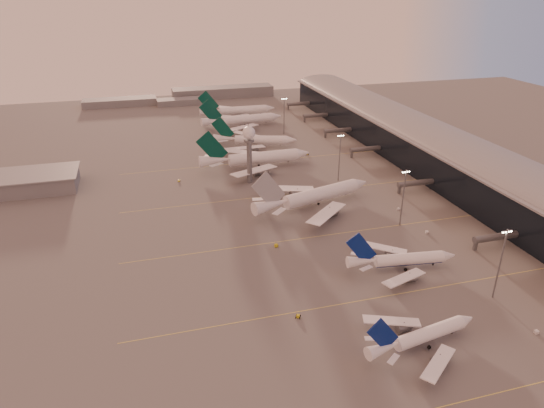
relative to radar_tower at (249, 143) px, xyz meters
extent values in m
plane|color=#595656|center=(-5.00, -120.00, -20.95)|extent=(700.00, 700.00, 0.00)
cube|color=#E8D552|center=(25.00, -155.00, -20.94)|extent=(180.00, 0.25, 0.02)
cube|color=#E8D552|center=(25.00, -110.00, -20.94)|extent=(180.00, 0.25, 0.02)
cube|color=#E8D552|center=(25.00, -65.00, -20.94)|extent=(180.00, 0.25, 0.02)
cube|color=#E8D552|center=(25.00, -20.00, -20.94)|extent=(180.00, 0.25, 0.02)
cube|color=#E8D552|center=(25.00, 30.00, -20.94)|extent=(180.00, 0.25, 0.02)
cube|color=black|center=(103.00, -10.00, -11.95)|extent=(36.00, 360.00, 18.00)
cylinder|color=gray|center=(103.00, -10.00, -2.95)|extent=(10.08, 360.00, 10.08)
cube|color=gray|center=(103.00, -10.00, -2.75)|extent=(40.00, 362.00, 0.80)
cylinder|color=slate|center=(77.00, -92.00, -16.45)|extent=(22.00, 2.80, 2.80)
cube|color=slate|center=(67.00, -92.00, -18.75)|extent=(1.20, 1.20, 4.40)
cylinder|color=slate|center=(77.00, -34.00, -16.45)|extent=(22.00, 2.80, 2.80)
cube|color=slate|center=(67.00, -34.00, -18.75)|extent=(1.20, 1.20, 4.40)
cylinder|color=slate|center=(77.00, 22.00, -16.45)|extent=(22.00, 2.80, 2.80)
cube|color=slate|center=(67.00, 22.00, -18.75)|extent=(1.20, 1.20, 4.40)
cylinder|color=slate|center=(77.00, 64.00, -16.45)|extent=(22.00, 2.80, 2.80)
cube|color=slate|center=(67.00, 64.00, -18.75)|extent=(1.20, 1.20, 4.40)
cylinder|color=slate|center=(77.00, 106.00, -16.45)|extent=(22.00, 2.80, 2.80)
cube|color=slate|center=(67.00, 106.00, -18.75)|extent=(1.20, 1.20, 4.40)
cylinder|color=slate|center=(77.00, 146.00, -16.45)|extent=(22.00, 2.80, 2.80)
cube|color=slate|center=(67.00, 146.00, -18.75)|extent=(1.20, 1.20, 4.40)
cylinder|color=slate|center=(0.00, 0.00, -9.95)|extent=(2.60, 2.60, 22.00)
cylinder|color=slate|center=(0.00, 0.00, 1.55)|extent=(5.20, 5.20, 1.20)
sphere|color=white|center=(0.00, 0.00, 5.45)|extent=(6.40, 6.40, 6.40)
cylinder|color=slate|center=(0.00, 0.00, 9.15)|extent=(0.16, 0.16, 2.00)
cylinder|color=slate|center=(53.00, -120.00, -8.45)|extent=(0.56, 0.56, 25.00)
cube|color=slate|center=(53.00, -120.00, 3.55)|extent=(3.60, 0.25, 0.25)
sphere|color=#FFEABF|center=(51.50, -120.00, 3.15)|extent=(0.56, 0.56, 0.56)
sphere|color=#FFEABF|center=(52.50, -120.00, 3.15)|extent=(0.56, 0.56, 0.56)
sphere|color=#FFEABF|center=(53.50, -120.00, 3.15)|extent=(0.56, 0.56, 0.56)
sphere|color=#FFEABF|center=(54.50, -120.00, 3.15)|extent=(0.56, 0.56, 0.56)
cylinder|color=slate|center=(50.00, -65.00, -8.45)|extent=(0.56, 0.56, 25.00)
cube|color=slate|center=(50.00, -65.00, 3.55)|extent=(3.60, 0.25, 0.25)
sphere|color=#FFEABF|center=(48.50, -65.00, 3.15)|extent=(0.56, 0.56, 0.56)
sphere|color=#FFEABF|center=(49.50, -65.00, 3.15)|extent=(0.56, 0.56, 0.56)
sphere|color=#FFEABF|center=(50.50, -65.00, 3.15)|extent=(0.56, 0.56, 0.56)
sphere|color=#FFEABF|center=(51.50, -65.00, 3.15)|extent=(0.56, 0.56, 0.56)
cylinder|color=slate|center=(45.00, -10.00, -8.45)|extent=(0.56, 0.56, 25.00)
cube|color=slate|center=(45.00, -10.00, 3.55)|extent=(3.60, 0.25, 0.25)
sphere|color=#FFEABF|center=(43.50, -10.00, 3.15)|extent=(0.56, 0.56, 0.56)
sphere|color=#FFEABF|center=(44.50, -10.00, 3.15)|extent=(0.56, 0.56, 0.56)
sphere|color=#FFEABF|center=(45.50, -10.00, 3.15)|extent=(0.56, 0.56, 0.56)
sphere|color=#FFEABF|center=(46.50, -10.00, 3.15)|extent=(0.56, 0.56, 0.56)
cylinder|color=slate|center=(43.00, 80.00, -8.45)|extent=(0.56, 0.56, 25.00)
cube|color=slate|center=(43.00, 80.00, 3.55)|extent=(3.60, 0.25, 0.25)
sphere|color=#FFEABF|center=(41.50, 80.00, 3.15)|extent=(0.56, 0.56, 0.56)
sphere|color=#FFEABF|center=(42.50, 80.00, 3.15)|extent=(0.56, 0.56, 0.56)
sphere|color=#FFEABF|center=(43.50, 80.00, 3.15)|extent=(0.56, 0.56, 0.56)
sphere|color=#FFEABF|center=(44.50, 80.00, 3.15)|extent=(0.56, 0.56, 0.56)
cube|color=slate|center=(-65.00, 200.00, -17.95)|extent=(60.00, 18.00, 6.00)
cube|color=slate|center=(25.00, 210.00, -16.45)|extent=(90.00, 20.00, 9.00)
cube|color=slate|center=(-15.00, 190.00, -18.45)|extent=(40.00, 15.00, 5.00)
cylinder|color=white|center=(20.21, -134.10, -17.74)|extent=(23.44, 7.76, 3.93)
cylinder|color=navy|center=(20.21, -134.10, -18.63)|extent=(22.80, 6.60, 2.83)
cone|color=white|center=(33.80, -131.78, -17.74)|extent=(5.07, 4.63, 3.93)
cone|color=white|center=(4.04, -136.86, -17.25)|extent=(10.21, 5.51, 3.93)
cube|color=white|center=(16.24, -144.60, -18.43)|extent=(15.60, 13.28, 1.24)
cylinder|color=slate|center=(18.63, -141.87, -20.22)|extent=(4.84, 3.27, 2.56)
cube|color=slate|center=(18.63, -141.87, -19.12)|extent=(0.35, 0.31, 1.57)
cube|color=white|center=(12.99, -125.51, -18.43)|extent=(17.08, 8.93, 1.24)
cylinder|color=slate|center=(16.15, -127.29, -20.22)|extent=(4.84, 3.27, 2.56)
cube|color=slate|center=(16.15, -127.29, -19.12)|extent=(0.35, 0.31, 1.57)
cube|color=navy|center=(3.56, -136.94, -12.38)|extent=(10.70, 2.17, 11.72)
cube|color=white|center=(4.83, -141.26, -17.15)|extent=(4.61, 3.97, 0.26)
cube|color=white|center=(3.32, -132.44, -17.15)|extent=(4.76, 2.87, 0.26)
cylinder|color=black|center=(28.86, -132.62, -20.43)|extent=(0.52, 0.52, 1.04)
cylinder|color=black|center=(17.99, -132.17, -20.38)|extent=(1.21, 0.70, 1.14)
cylinder|color=black|center=(18.75, -136.66, -20.38)|extent=(1.21, 0.70, 1.14)
cylinder|color=white|center=(35.46, -96.76, -17.50)|extent=(25.21, 7.44, 4.23)
cylinder|color=navy|center=(35.46, -96.76, -18.45)|extent=(24.56, 6.20, 3.05)
cone|color=white|center=(50.17, -98.70, -17.50)|extent=(5.32, 4.82, 4.23)
cone|color=white|center=(17.96, -94.46, -16.97)|extent=(10.89, 5.56, 4.23)
cube|color=white|center=(28.04, -106.30, -18.24)|extent=(18.31, 10.21, 1.33)
cylinder|color=slate|center=(31.37, -104.25, -20.17)|extent=(5.13, 3.36, 2.75)
cube|color=slate|center=(31.37, -104.25, -18.98)|extent=(0.37, 0.32, 1.69)
cube|color=white|center=(30.76, -85.64, -18.24)|extent=(17.07, 13.84, 1.33)
cylinder|color=slate|center=(33.44, -88.48, -20.17)|extent=(5.13, 3.36, 2.75)
cube|color=slate|center=(33.44, -88.48, -18.98)|extent=(0.37, 0.32, 1.69)
cube|color=navy|center=(17.44, -94.40, -11.73)|extent=(11.57, 1.90, 12.62)
cube|color=white|center=(17.37, -99.24, -16.86)|extent=(5.14, 3.24, 0.28)
cube|color=white|center=(18.62, -89.70, -16.86)|extent=(5.01, 4.16, 0.28)
cylinder|color=black|center=(44.82, -97.99, -20.39)|extent=(0.56, 0.56, 1.11)
cylinder|color=black|center=(33.79, -94.07, -20.34)|extent=(1.29, 0.71, 1.23)
cylinder|color=black|center=(33.15, -98.93, -20.34)|extent=(1.29, 0.71, 1.23)
cylinder|color=white|center=(25.46, -35.84, -16.72)|extent=(39.14, 16.71, 6.09)
cylinder|color=white|center=(25.46, -35.84, -18.10)|extent=(37.91, 14.85, 4.39)
cone|color=white|center=(47.80, -29.36, -16.72)|extent=(8.94, 7.95, 6.09)
cone|color=white|center=(-1.11, -43.55, -15.96)|extent=(17.40, 10.40, 6.09)
cube|color=white|center=(20.84, -54.06, -17.79)|extent=(24.58, 24.15, 1.81)
cylinder|color=slate|center=(24.31, -49.06, -20.26)|extent=(8.35, 5.90, 3.96)
cube|color=slate|center=(24.31, -49.06, -18.86)|extent=(0.35, 0.32, 2.44)
cube|color=white|center=(11.81, -22.92, -17.79)|extent=(28.71, 12.08, 1.81)
cylinder|color=slate|center=(17.41, -25.29, -20.26)|extent=(8.35, 5.90, 3.96)
cube|color=slate|center=(17.41, -25.29, -18.86)|extent=(0.35, 0.32, 2.44)
cube|color=#9FA2A7|center=(-1.89, -43.77, -8.77)|extent=(16.31, 5.03, 18.08)
cube|color=white|center=(0.68, -50.88, -15.81)|extent=(7.49, 7.16, 0.25)
cube|color=white|center=(-3.52, -36.39, -15.81)|extent=(7.92, 4.08, 0.25)
cylinder|color=black|center=(39.69, -31.71, -20.46)|extent=(0.49, 0.49, 0.98)
cylinder|color=black|center=(21.84, -34.64, -20.41)|extent=(1.17, 0.77, 1.08)
cylinder|color=black|center=(23.04, -38.79, -20.41)|extent=(1.17, 0.77, 1.08)
cylinder|color=white|center=(12.72, 20.87, -16.53)|extent=(38.89, 6.82, 6.26)
cylinder|color=white|center=(12.72, 20.87, -17.93)|extent=(38.09, 5.06, 4.51)
cone|color=white|center=(35.88, 21.21, -16.53)|extent=(7.60, 6.37, 6.26)
cone|color=white|center=(-14.81, 20.47, -15.74)|extent=(16.36, 6.50, 6.26)
cube|color=white|center=(3.40, 4.41, -17.62)|extent=(27.83, 19.31, 1.85)
cylinder|color=slate|center=(8.09, 8.34, -20.19)|extent=(7.57, 4.18, 4.07)
cube|color=slate|center=(8.09, 8.34, -18.72)|extent=(0.33, 0.27, 2.50)
cube|color=white|center=(2.92, 37.05, -17.62)|extent=(28.04, 18.67, 1.85)
cylinder|color=slate|center=(7.73, 33.26, -20.19)|extent=(7.57, 4.18, 4.07)
cube|color=slate|center=(7.73, 33.26, -18.72)|extent=(0.33, 0.27, 2.50)
cube|color=#053A2F|center=(-15.63, 20.46, -8.27)|extent=(17.22, 0.63, 18.52)
cube|color=white|center=(-14.98, 12.96, -15.59)|extent=(7.97, 5.90, 0.27)
cube|color=white|center=(-15.20, 27.98, -15.59)|extent=(8.00, 5.74, 0.27)
cylinder|color=black|center=(27.46, 21.09, -20.41)|extent=(0.54, 0.54, 1.08)
cylinder|color=black|center=(9.56, 23.20, -20.36)|extent=(1.19, 0.56, 1.19)
cylinder|color=black|center=(9.63, 18.45, -20.36)|extent=(1.19, 0.56, 1.19)
cylinder|color=white|center=(20.54, 56.57, -17.28)|extent=(32.24, 14.56, 5.19)
cylinder|color=white|center=(20.54, 56.57, -18.45)|extent=(31.19, 12.98, 3.73)
cone|color=white|center=(38.86, 50.84, -17.28)|extent=(7.49, 6.81, 5.19)
cone|color=white|center=(-1.24, 63.40, -16.63)|extent=(14.42, 8.98, 5.19)
cube|color=white|center=(8.93, 46.03, -18.19)|extent=(23.95, 9.62, 1.54)
cylinder|color=slate|center=(13.65, 47.91, -20.32)|extent=(6.95, 5.08, 3.37)
cube|color=slate|center=(13.65, 47.91, -19.10)|extent=(0.32, 0.29, 2.07)
cube|color=white|center=(17.02, 71.85, -18.19)|extent=(20.25, 20.42, 1.54)
cylinder|color=slate|center=(19.82, 67.62, -20.32)|extent=(6.95, 5.08, 3.37)
cube|color=slate|center=(19.82, 67.62, -19.10)|extent=(0.32, 0.29, 2.07)
cube|color=#053A2F|center=(-1.88, 63.60, -10.44)|extent=(13.71, 4.56, 15.35)
cube|color=white|center=(-3.32, 57.52, -16.50)|extent=(6.50, 3.24, 0.22)
cube|color=white|center=(0.40, 69.40, -16.50)|extent=(6.13, 5.97, 0.22)
cylinder|color=black|center=(32.20, 52.92, -20.50)|extent=(0.45, 0.45, 0.89)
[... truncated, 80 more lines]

